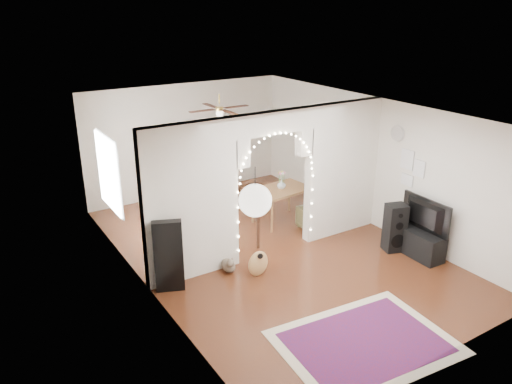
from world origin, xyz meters
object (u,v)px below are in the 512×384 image
floor_speaker (395,228)px  bookcase (186,171)px  dining_chair_left (203,239)px  media_console (418,243)px  acoustic_guitar (258,254)px  dining_table (281,192)px  dining_chair_right (313,218)px

floor_speaker → bookcase: bearing=132.5°
bookcase → dining_chair_left: (-0.93, -2.73, -0.44)m
floor_speaker → media_console: 0.50m
bookcase → dining_chair_left: 2.92m
floor_speaker → acoustic_guitar: bearing=-173.6°
bookcase → dining_chair_left: size_ratio=2.76×
acoustic_guitar → dining_table: size_ratio=0.77×
dining_chair_left → acoustic_guitar: bearing=-97.6°
media_console → dining_chair_left: (-3.28, 2.37, -0.03)m
acoustic_guitar → media_console: acoustic_guitar is taller
bookcase → dining_table: (1.08, -2.46, 0.02)m
media_console → acoustic_guitar: bearing=164.0°
acoustic_guitar → dining_chair_right: (2.00, 1.00, -0.18)m
floor_speaker → media_console: (0.23, -0.39, -0.22)m
floor_speaker → dining_chair_right: bearing=132.6°
media_console → bookcase: size_ratio=0.76×
bookcase → dining_chair_right: bookcase is taller
bookcase → dining_table: size_ratio=1.04×
dining_table → dining_chair_right: bearing=-70.2°
floor_speaker → bookcase: (-2.13, 4.72, 0.19)m
bookcase → dining_table: bookcase is taller
acoustic_guitar → dining_table: 2.39m
acoustic_guitar → bookcase: size_ratio=0.74×
acoustic_guitar → dining_table: bearing=59.8°
dining_chair_right → dining_chair_left: bearing=174.0°
media_console → dining_table: dining_table is taller
media_console → dining_chair_left: media_console is taller
floor_speaker → bookcase: 5.18m
floor_speaker → dining_chair_right: size_ratio=1.73×
acoustic_guitar → dining_chair_left: bearing=118.0°
media_console → dining_table: size_ratio=0.79×
floor_speaker → dining_chair_left: bearing=165.2°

